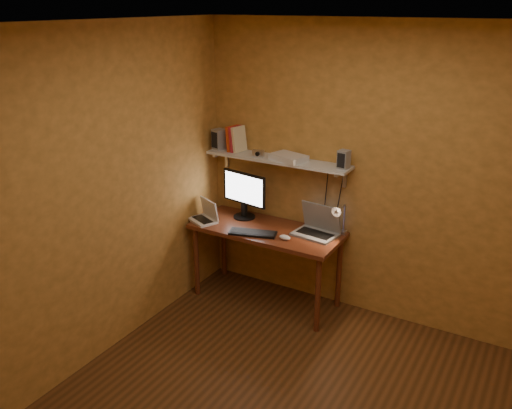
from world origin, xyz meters
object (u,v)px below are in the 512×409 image
Objects in this scene: mouse at (285,237)px; monitor at (244,193)px; wall_shelf at (277,160)px; shelf_camera at (258,153)px; desk_lamp at (340,216)px; laptop at (318,226)px; desk at (266,237)px; keyboard at (253,233)px; speaker_right at (344,159)px; speaker_left at (219,139)px; router at (289,157)px; netbook at (206,215)px.

monitor is at bearing 164.02° from mouse.
wall_shelf is 12.42× the size of shelf_camera.
laptop is at bearing -178.75° from desk_lamp.
shelf_camera is at bearing 155.84° from mouse.
desk_lamp is (0.66, 0.13, 0.29)m from desk.
keyboard is 2.67× the size of speaker_right.
speaker_right is 1.42× the size of shelf_camera.
speaker_left reaches higher than router.
router is (0.12, 0.18, 0.74)m from desk.
router is (0.44, 0.06, 0.40)m from monitor.
desk is at bearing -169.19° from desk_lamp.
laptop reaches higher than mouse.
router is at bearing 17.60° from speaker_left.
shelf_camera reaches higher than mouse.
router is at bearing 122.43° from mouse.
desk_lamp is at bearing -6.16° from router.
speaker_left is at bearing 176.75° from desk_lamp.
laptop is 1.08m from netbook.
laptop is at bearing 14.84° from desk.
keyboard is at bearing -163.46° from mouse.
shelf_camera reaches higher than netbook.
speaker_right is (0.38, 0.33, 0.68)m from mouse.
netbook is at bearing -168.61° from desk_lamp.
wall_shelf reaches higher than desk_lamp.
wall_shelf is at bearing 16.75° from shelf_camera.
desk is 3.44× the size of laptop.
laptop is 0.86m from shelf_camera.
desk is 0.78m from shelf_camera.
monitor reaches higher than laptop.
wall_shelf is 0.87m from netbook.
router is (0.29, 0.04, -0.01)m from shelf_camera.
speaker_right is at bearing 13.51° from monitor.
speaker_right is at bearing 107.28° from desk_lamp.
laptop reaches higher than netbook.
wall_shelf reaches higher than keyboard.
speaker_right reaches higher than shelf_camera.
speaker_left is 1.28m from speaker_right.
speaker_left is (-0.32, 0.07, 0.47)m from monitor.
shelf_camera is at bearing 11.72° from speaker_left.
wall_shelf is 0.65m from speaker_left.
keyboard is 1.36× the size of router.
wall_shelf is 3.73× the size of desk_lamp.
desk is 12.78× the size of mouse.
shelf_camera is (-0.13, 0.32, 0.65)m from keyboard.
wall_shelf is at bearing 177.98° from laptop.
router is at bearing 176.49° from laptop.
mouse is at bearing -120.73° from laptop.
speaker_left reaches higher than wall_shelf.
desk_lamp is at bearing 36.06° from netbook.
monitor is 3.11× the size of speaker_right.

